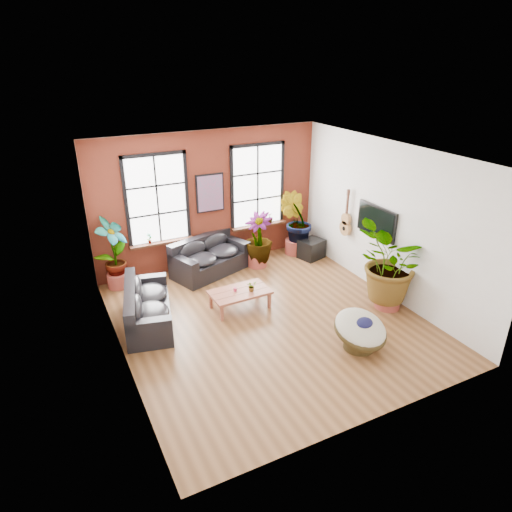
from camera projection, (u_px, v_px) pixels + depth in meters
The scene contains 19 objects.
room at pixel (266, 242), 9.09m from camera, with size 6.04×6.54×3.54m.
sofa_back at pixel (209, 257), 11.64m from camera, with size 2.18×1.56×0.90m.
sofa_left at pixel (145, 307), 9.44m from camera, with size 1.32×2.24×0.83m.
coffee_table at pixel (240, 293), 10.00m from camera, with size 1.32×0.78×0.50m.
papasan_chair at pixel (360, 330), 8.62m from camera, with size 1.21×1.22×0.77m.
poster at pixel (210, 193), 11.47m from camera, with size 0.74×0.06×0.98m.
tv_wall_unit at pixel (367, 222), 10.73m from camera, with size 0.13×1.86×1.20m.
media_box at pixel (311, 249), 12.49m from camera, with size 0.75×0.68×0.52m.
pot_back_left at pixel (118, 280), 10.98m from camera, with size 0.50×0.50×0.36m.
pot_back_right at pixel (295, 246), 12.81m from camera, with size 0.68×0.68×0.40m.
pot_right_wall at pixel (388, 299), 10.09m from camera, with size 0.57×0.57×0.40m.
pot_mid at pixel (257, 259), 12.05m from camera, with size 0.57×0.57×0.37m.
floor_plant_back_left at pixel (113, 250), 10.66m from camera, with size 0.85×0.58×1.62m, color #194512.
floor_plant_back_right at pixel (296, 221), 12.51m from camera, with size 0.88×0.71×1.59m, color #194512.
floor_plant_right_wall at pixel (391, 264), 9.73m from camera, with size 1.63×1.41×1.81m, color #194512.
floor_plant_mid at pixel (258, 238), 11.82m from camera, with size 0.74×0.74×1.32m, color #194512.
table_plant at pixel (251, 286), 9.94m from camera, with size 0.21×0.18×0.23m, color #194512.
sill_plant_left at pixel (149, 238), 11.14m from camera, with size 0.14×0.10×0.27m, color #194512.
sill_plant_right at pixel (270, 218), 12.50m from camera, with size 0.15×0.15×0.27m, color #194512.
Camera 1 is at (-3.95, -7.27, 5.23)m, focal length 32.00 mm.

